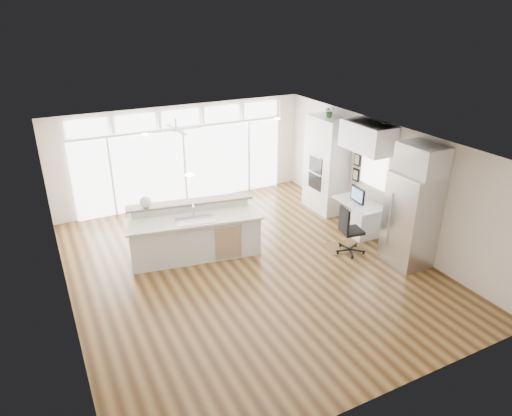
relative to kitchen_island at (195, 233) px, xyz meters
name	(u,v)px	position (x,y,z in m)	size (l,w,h in m)	color
floor	(248,267)	(0.82, -0.88, -0.58)	(7.00, 8.00, 0.02)	#432B14
ceiling	(247,143)	(0.82, -0.88, 2.13)	(7.00, 8.00, 0.02)	silver
wall_back	(183,155)	(0.82, 3.12, 0.78)	(7.00, 0.04, 2.70)	beige
wall_front	(383,321)	(0.82, -4.88, 0.78)	(7.00, 0.04, 2.70)	beige
wall_left	(60,247)	(-2.68, -0.88, 0.78)	(0.04, 8.00, 2.70)	beige
wall_right	(383,181)	(4.32, -0.88, 0.78)	(0.04, 8.00, 2.70)	beige
glass_wall	(184,166)	(0.82, 3.06, 0.48)	(5.80, 0.06, 2.08)	white
transom_row	(181,118)	(0.82, 3.06, 1.81)	(5.90, 0.06, 0.40)	white
desk_window	(374,169)	(4.28, -0.58, 0.98)	(0.04, 0.85, 0.85)	white
ceiling_fan	(176,125)	(0.32, 1.92, 1.91)	(1.16, 1.16, 0.32)	white
recessed_lights	(242,141)	(0.82, -0.68, 2.11)	(3.40, 3.00, 0.02)	#F3E8CE
oven_cabinet	(326,165)	(3.99, 0.92, 0.68)	(0.64, 1.20, 2.50)	silver
desk_nook	(358,217)	(3.95, -0.58, -0.19)	(0.72, 1.30, 0.76)	silver
upper_cabinets	(368,137)	(3.99, -0.58, 1.78)	(0.64, 1.30, 0.64)	silver
refrigerator	(411,220)	(3.93, -2.23, 0.43)	(0.76, 0.90, 2.00)	silver
fridge_cabinet	(422,159)	(3.99, -2.23, 1.73)	(0.64, 0.90, 0.60)	silver
framed_photos	(357,167)	(4.28, 0.04, 0.83)	(0.06, 0.22, 0.80)	black
kitchen_island	(195,233)	(0.00, 0.00, 0.00)	(2.87, 1.08, 1.14)	silver
rug	(344,247)	(3.14, -1.13, -0.57)	(0.83, 0.60, 0.01)	#382411
office_chair	(352,230)	(3.14, -1.37, -0.03)	(0.56, 0.52, 1.09)	black
fishbowl	(145,202)	(-0.87, 0.56, 0.70)	(0.25, 0.25, 0.25)	silver
monitor	(358,195)	(3.87, -0.58, 0.40)	(0.08, 0.50, 0.42)	black
keyboard	(351,204)	(3.70, -0.58, 0.20)	(0.11, 0.29, 0.01)	silver
potted_plant	(329,113)	(3.99, 0.92, 2.04)	(0.26, 0.29, 0.23)	#265926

